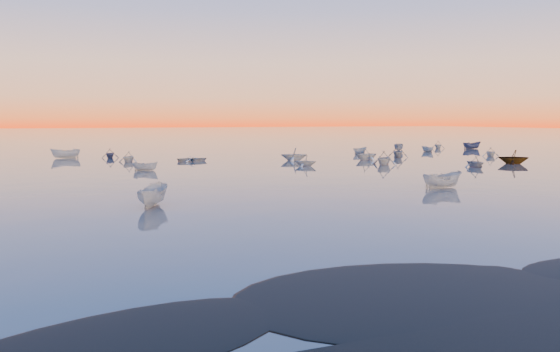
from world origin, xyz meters
TOP-DOWN VIEW (x-y plane):
  - ground at (0.00, 100.00)m, footprint 600.00×600.00m
  - moored_fleet at (0.00, 53.00)m, footprint 124.00×58.00m
  - boat_near_center at (11.50, 25.10)m, footprint 1.94×4.37m
  - boat_near_right at (29.71, 41.47)m, footprint 3.33×1.53m

SIDE VIEW (x-z plane):
  - ground at x=0.00m, z-range 0.00..0.00m
  - moored_fleet at x=0.00m, z-range -0.60..0.60m
  - boat_near_center at x=11.50m, z-range -0.75..0.75m
  - boat_near_right at x=29.71m, z-range -0.58..0.58m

